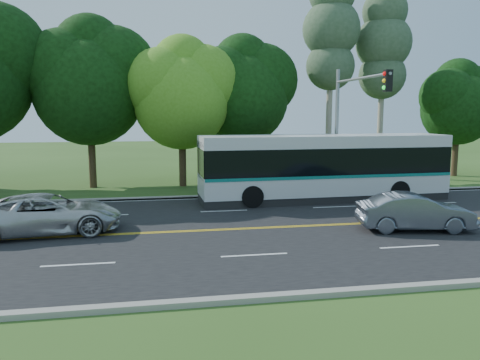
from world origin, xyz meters
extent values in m
plane|color=#2F4E1A|center=(0.00, 0.00, 0.00)|extent=(120.00, 120.00, 0.00)
cube|color=black|center=(0.00, 0.00, 0.01)|extent=(60.00, 14.00, 0.02)
cube|color=gray|center=(0.00, 7.15, 0.07)|extent=(60.00, 0.30, 0.15)
cube|color=gray|center=(0.00, -7.15, 0.07)|extent=(60.00, 0.30, 0.15)
cube|color=#2F4E1A|center=(0.00, 9.00, 0.05)|extent=(60.00, 4.00, 0.10)
cube|color=gold|center=(0.00, -0.08, 0.02)|extent=(57.00, 0.10, 0.00)
cube|color=gold|center=(0.00, 0.08, 0.02)|extent=(57.00, 0.10, 0.00)
cube|color=silver|center=(-6.00, -3.50, 0.02)|extent=(2.20, 0.12, 0.00)
cube|color=silver|center=(-0.50, -3.50, 0.02)|extent=(2.20, 0.12, 0.00)
cube|color=silver|center=(5.00, -3.50, 0.02)|extent=(2.20, 0.12, 0.00)
cube|color=silver|center=(-6.00, 3.50, 0.02)|extent=(2.20, 0.12, 0.00)
cube|color=silver|center=(-0.50, 3.50, 0.02)|extent=(2.20, 0.12, 0.00)
cube|color=silver|center=(5.00, 3.50, 0.02)|extent=(2.20, 0.12, 0.00)
cube|color=silver|center=(10.50, 3.50, 0.02)|extent=(2.20, 0.12, 0.00)
cube|color=silver|center=(0.00, 6.85, 0.02)|extent=(57.00, 0.12, 0.00)
cube|color=silver|center=(0.00, -6.85, 0.02)|extent=(57.00, 0.12, 0.00)
cylinder|color=#321E16|center=(-7.50, 12.00, 1.80)|extent=(0.44, 0.44, 3.60)
sphere|color=black|center=(-7.50, 12.00, 5.91)|extent=(6.60, 6.60, 6.60)
sphere|color=black|center=(-6.02, 12.30, 7.23)|extent=(5.28, 5.28, 5.28)
sphere|color=black|center=(-8.82, 11.80, 7.06)|extent=(4.95, 4.95, 4.95)
sphere|color=black|center=(-7.40, 12.40, 8.38)|extent=(4.29, 4.29, 4.29)
cylinder|color=#321E16|center=(-2.00, 11.00, 1.62)|extent=(0.44, 0.44, 3.24)
sphere|color=#4F8B1C|center=(-2.00, 11.00, 5.27)|extent=(5.80, 5.80, 5.80)
sphere|color=#4F8B1C|center=(-0.69, 11.30, 6.43)|extent=(4.64, 4.64, 4.64)
sphere|color=#4F8B1C|center=(-3.16, 10.80, 6.29)|extent=(4.35, 4.35, 4.35)
sphere|color=#4F8B1C|center=(-1.90, 11.40, 7.45)|extent=(3.77, 3.77, 3.77)
cylinder|color=#321E16|center=(2.00, 12.50, 1.71)|extent=(0.44, 0.44, 3.42)
sphere|color=black|center=(2.00, 12.50, 5.52)|extent=(6.00, 6.00, 6.00)
sphere|color=black|center=(3.35, 12.80, 6.72)|extent=(4.80, 4.80, 4.80)
sphere|color=black|center=(0.80, 12.30, 6.57)|extent=(4.50, 4.50, 4.50)
sphere|color=black|center=(2.10, 12.90, 7.77)|extent=(3.90, 3.90, 3.90)
cylinder|color=#A69C86|center=(8.00, 12.50, 4.90)|extent=(0.40, 0.40, 9.80)
sphere|color=#345032|center=(8.00, 12.50, 7.70)|extent=(3.23, 3.23, 3.23)
sphere|color=#345032|center=(8.00, 12.50, 10.08)|extent=(3.80, 3.80, 3.80)
cylinder|color=#A69C86|center=(12.00, 13.00, 4.55)|extent=(0.40, 0.40, 9.10)
sphere|color=#345032|center=(12.00, 13.00, 7.15)|extent=(3.23, 3.23, 3.23)
sphere|color=#345032|center=(12.00, 13.00, 9.36)|extent=(3.80, 3.80, 3.80)
sphere|color=#345032|center=(12.00, 13.00, 11.44)|extent=(3.04, 3.04, 3.04)
cylinder|color=#321E16|center=(18.00, 13.00, 1.53)|extent=(0.44, 0.44, 3.06)
sphere|color=black|center=(18.00, 13.00, 4.88)|extent=(5.20, 5.20, 5.20)
sphere|color=black|center=(19.17, 13.30, 5.92)|extent=(4.16, 4.16, 4.16)
sphere|color=black|center=(16.96, 12.80, 5.79)|extent=(3.90, 3.90, 3.90)
sphere|color=black|center=(18.10, 13.40, 6.83)|extent=(3.38, 3.38, 3.38)
sphere|color=maroon|center=(3.00, 8.20, 0.75)|extent=(1.50, 1.50, 1.50)
sphere|color=maroon|center=(4.00, 8.20, 0.75)|extent=(1.50, 1.50, 1.50)
sphere|color=maroon|center=(5.00, 8.20, 0.75)|extent=(1.50, 1.50, 1.50)
sphere|color=maroon|center=(6.00, 8.20, 0.75)|extent=(1.50, 1.50, 1.50)
sphere|color=maroon|center=(7.00, 8.20, 0.75)|extent=(1.50, 1.50, 1.50)
sphere|color=maroon|center=(8.00, 8.20, 0.75)|extent=(1.50, 1.50, 1.50)
sphere|color=maroon|center=(9.00, 8.20, 0.75)|extent=(1.50, 1.50, 1.50)
sphere|color=maroon|center=(10.00, 8.20, 0.75)|extent=(1.50, 1.50, 1.50)
sphere|color=maroon|center=(11.00, 8.20, 0.75)|extent=(1.50, 1.50, 1.50)
cube|color=olive|center=(10.00, 7.40, 0.20)|extent=(3.50, 1.40, 0.40)
cylinder|color=gray|center=(6.50, 7.30, 3.50)|extent=(0.20, 0.20, 7.00)
cylinder|color=gray|center=(6.50, 4.30, 6.30)|extent=(0.14, 6.00, 0.14)
cube|color=black|center=(6.50, 1.50, 6.00)|extent=(0.32, 0.28, 0.95)
sphere|color=red|center=(6.33, 1.50, 6.30)|extent=(0.18, 0.18, 0.18)
sphere|color=yellow|center=(6.33, 1.50, 6.00)|extent=(0.18, 0.18, 0.18)
sphere|color=#19D833|center=(6.33, 1.50, 5.70)|extent=(0.18, 0.18, 0.18)
cube|color=silver|center=(5.12, 5.45, 0.94)|extent=(13.18, 3.18, 1.08)
cube|color=black|center=(5.12, 5.45, 2.16)|extent=(13.11, 3.22, 1.35)
cube|color=silver|center=(5.12, 5.45, 3.14)|extent=(13.18, 3.18, 0.61)
cube|color=#0C6E66|center=(5.12, 5.45, 1.42)|extent=(13.11, 3.23, 0.15)
cube|color=black|center=(-1.39, 5.25, 2.26)|extent=(0.14, 2.56, 1.86)
cube|color=#19E54C|center=(-1.38, 5.25, 3.31)|extent=(0.10, 1.67, 0.24)
cube|color=black|center=(5.12, 5.45, 0.21)|extent=(13.17, 3.07, 0.38)
cylinder|color=black|center=(0.97, 4.02, 0.57)|extent=(1.10, 0.34, 1.09)
cylinder|color=black|center=(0.89, 6.63, 0.57)|extent=(1.10, 0.34, 1.09)
cylinder|color=black|center=(8.83, 4.26, 0.57)|extent=(1.10, 0.34, 1.09)
cylinder|color=black|center=(8.75, 6.87, 0.57)|extent=(1.10, 0.34, 1.09)
imported|color=slate|center=(6.39, -1.41, 0.74)|extent=(4.60, 2.29, 1.45)
imported|color=#BBBEC0|center=(-7.73, 0.61, 0.78)|extent=(5.75, 3.15, 1.53)
camera|label=1|loc=(-3.54, -17.91, 4.62)|focal=35.00mm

